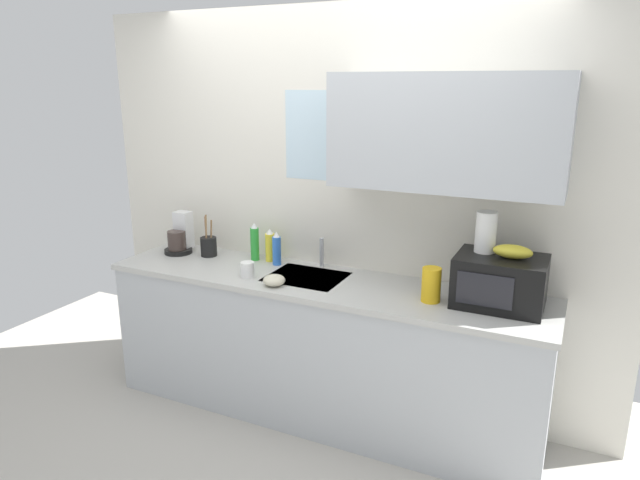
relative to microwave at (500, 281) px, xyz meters
The scene contains 14 objects.
kitchen_wall_assembly 0.98m from the microwave, 163.83° to the left, with size 3.50×0.42×2.50m.
counter_unit 1.18m from the microwave, behind, with size 2.73×0.63×0.90m.
sink_faucet 1.15m from the microwave, behind, with size 0.03×0.03×0.19m, color #B2B5BA.
microwave is the anchor object (origin of this frame).
banana_bunch 0.18m from the microwave, ahead, with size 0.20×0.11×0.07m, color gold.
paper_towel_roll 0.27m from the microwave, 152.62° to the left, with size 0.11×0.11×0.22m, color white.
coffee_maker 2.16m from the microwave, behind, with size 0.19×0.21×0.28m.
dish_soap_bottle_blue 1.41m from the microwave, behind, with size 0.06×0.06×0.22m.
dish_soap_bottle_yellow 1.50m from the microwave, behind, with size 0.06×0.06×0.22m.
dish_soap_bottle_green 1.59m from the microwave, behind, with size 0.06×0.06×0.25m.
cereal_canister 0.36m from the microwave, 163.83° to the right, with size 0.10×0.10×0.19m, color gold.
mug_white 1.46m from the microwave, behind, with size 0.08×0.08×0.10m, color white.
utensil_crock 1.93m from the microwave, behind, with size 0.11×0.11×0.29m.
small_bowl 1.26m from the microwave, 168.58° to the right, with size 0.13×0.13×0.07m, color beige.
Camera 1 is at (1.38, -2.91, 2.05)m, focal length 31.88 mm.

